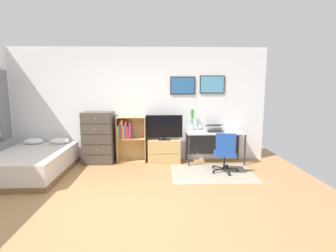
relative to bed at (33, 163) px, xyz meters
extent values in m
plane|color=#A87A4C|center=(2.08, -1.38, -0.25)|extent=(7.20, 7.20, 0.00)
cube|color=white|center=(2.08, 1.05, 1.10)|extent=(6.12, 0.06, 2.70)
cube|color=black|center=(3.15, 1.00, 1.56)|extent=(0.59, 0.02, 0.42)
cube|color=#285B93|center=(3.15, 0.99, 1.56)|extent=(0.55, 0.01, 0.38)
cube|color=black|center=(3.85, 1.00, 1.59)|extent=(0.59, 0.02, 0.42)
cube|color=#4C93B7|center=(3.85, 0.99, 1.59)|extent=(0.55, 0.01, 0.38)
cube|color=slate|center=(-0.85, 0.62, 1.13)|extent=(0.05, 0.40, 1.54)
cube|color=#9E937F|center=(3.69, -0.07, -0.24)|extent=(1.70, 1.20, 0.01)
cube|color=brown|center=(0.00, -0.02, -0.20)|extent=(1.37, 2.01, 0.10)
cube|color=silver|center=(0.00, -0.02, 0.04)|extent=(1.33, 1.97, 0.38)
ellipsoid|color=white|center=(-0.31, 0.72, 0.30)|extent=(0.44, 0.29, 0.14)
ellipsoid|color=white|center=(0.28, 0.73, 0.30)|extent=(0.44, 0.29, 0.14)
cube|color=#4C4238|center=(1.17, 0.78, 0.35)|extent=(0.70, 0.42, 1.20)
cube|color=#493F35|center=(1.17, 0.57, -0.12)|extent=(0.66, 0.01, 0.22)
sphere|color=#A59E8C|center=(1.17, 0.55, -0.12)|extent=(0.03, 0.03, 0.03)
cube|color=#493F35|center=(1.17, 0.57, 0.12)|extent=(0.66, 0.01, 0.22)
sphere|color=#A59E8C|center=(1.17, 0.55, 0.12)|extent=(0.03, 0.03, 0.03)
cube|color=#493F35|center=(1.17, 0.57, 0.35)|extent=(0.66, 0.01, 0.22)
sphere|color=#A59E8C|center=(1.17, 0.55, 0.35)|extent=(0.03, 0.03, 0.03)
cube|color=#493F35|center=(1.17, 0.57, 0.59)|extent=(0.66, 0.01, 0.22)
sphere|color=#A59E8C|center=(1.17, 0.55, 0.59)|extent=(0.03, 0.03, 0.03)
cube|color=#493F35|center=(1.17, 0.57, 0.83)|extent=(0.66, 0.01, 0.22)
sphere|color=#A59E8C|center=(1.17, 0.55, 0.83)|extent=(0.03, 0.03, 0.03)
cube|color=tan|center=(1.60, 0.84, 0.29)|extent=(0.02, 0.30, 1.08)
cube|color=tan|center=(2.25, 0.84, 0.29)|extent=(0.02, 0.30, 1.08)
cube|color=tan|center=(1.93, 0.84, -0.24)|extent=(0.67, 0.30, 0.02)
cube|color=tan|center=(1.93, 0.84, 0.32)|extent=(0.64, 0.30, 0.02)
cube|color=tan|center=(1.93, 0.84, 0.83)|extent=(0.64, 0.30, 0.02)
cube|color=tan|center=(1.93, 0.99, 0.29)|extent=(0.67, 0.01, 1.08)
cube|color=gold|center=(1.63, 0.80, 0.48)|extent=(0.03, 0.20, 0.30)
cube|color=#2D8C4C|center=(1.66, 0.80, 0.50)|extent=(0.02, 0.19, 0.35)
cube|color=#8C388C|center=(1.70, 0.79, 0.54)|extent=(0.04, 0.18, 0.42)
cube|color=orange|center=(1.73, 0.82, 0.55)|extent=(0.02, 0.24, 0.45)
cube|color=gold|center=(1.76, 0.82, 0.47)|extent=(0.02, 0.23, 0.30)
cube|color=#1E519E|center=(1.78, 0.81, 0.50)|extent=(0.02, 0.22, 0.36)
cube|color=red|center=(1.82, 0.80, 0.53)|extent=(0.04, 0.19, 0.42)
cube|color=red|center=(1.86, 0.79, 0.47)|extent=(0.03, 0.18, 0.30)
cube|color=#8C388C|center=(1.91, 0.80, 0.52)|extent=(0.04, 0.19, 0.39)
cube|color=tan|center=(2.70, 0.79, 0.02)|extent=(0.76, 0.40, 0.54)
cube|color=tan|center=(2.70, 0.59, 0.02)|extent=(0.76, 0.01, 0.02)
cube|color=black|center=(2.70, 0.77, 0.31)|extent=(0.28, 0.16, 0.02)
cube|color=black|center=(2.70, 0.77, 0.34)|extent=(0.06, 0.04, 0.05)
cube|color=black|center=(2.70, 0.77, 0.62)|extent=(0.86, 0.02, 0.53)
cube|color=black|center=(2.70, 0.76, 0.62)|extent=(0.83, 0.01, 0.50)
cube|color=silver|center=(3.89, 0.71, 0.48)|extent=(1.34, 0.56, 0.03)
cube|color=#2D2D30|center=(3.25, 0.46, 0.11)|extent=(0.03, 0.03, 0.71)
cube|color=#2D2D30|center=(4.53, 0.46, 0.11)|extent=(0.03, 0.03, 0.71)
cube|color=#2D2D30|center=(3.25, 0.96, 0.11)|extent=(0.03, 0.03, 0.71)
cube|color=#2D2D30|center=(4.53, 0.96, 0.11)|extent=(0.03, 0.03, 0.71)
cube|color=#2D2D30|center=(3.89, 0.98, 0.14)|extent=(1.28, 0.02, 0.50)
cylinder|color=#232326|center=(4.24, 0.00, -0.22)|extent=(0.05, 0.05, 0.05)
cube|color=#232326|center=(4.10, 0.02, -0.18)|extent=(0.28, 0.08, 0.02)
cylinder|color=#232326|center=(4.09, 0.29, -0.22)|extent=(0.05, 0.05, 0.05)
cube|color=#232326|center=(4.03, 0.17, -0.18)|extent=(0.16, 0.26, 0.02)
cylinder|color=#232326|center=(3.77, 0.25, -0.22)|extent=(0.05, 0.05, 0.05)
cube|color=#232326|center=(3.86, 0.15, -0.18)|extent=(0.22, 0.22, 0.02)
cylinder|color=#232326|center=(3.71, -0.08, -0.22)|extent=(0.05, 0.05, 0.05)
cube|color=#232326|center=(3.84, -0.01, -0.18)|extent=(0.26, 0.15, 0.02)
cylinder|color=#232326|center=(4.00, -0.23, -0.22)|extent=(0.05, 0.05, 0.05)
cube|color=#232326|center=(3.98, -0.09, -0.18)|extent=(0.07, 0.28, 0.02)
cylinder|color=#232326|center=(3.96, 0.05, -0.02)|extent=(0.04, 0.04, 0.30)
cube|color=#1E479E|center=(3.96, 0.05, 0.15)|extent=(0.51, 0.51, 0.03)
cube|color=#1E479E|center=(3.93, -0.15, 0.39)|extent=(0.40, 0.10, 0.45)
cube|color=black|center=(3.90, 0.72, 0.50)|extent=(0.39, 0.27, 0.01)
cube|color=black|center=(3.90, 0.72, 0.51)|extent=(0.36, 0.25, 0.00)
cube|color=black|center=(3.89, 0.88, 0.62)|extent=(0.39, 0.25, 0.07)
cube|color=black|center=(3.89, 0.87, 0.62)|extent=(0.36, 0.23, 0.06)
ellipsoid|color=silver|center=(4.18, 0.69, 0.51)|extent=(0.06, 0.10, 0.03)
cylinder|color=silver|center=(3.37, 0.90, 0.57)|extent=(0.09, 0.09, 0.16)
cylinder|color=#3D8438|center=(3.38, 0.91, 0.76)|extent=(0.01, 0.01, 0.43)
sphere|color=#308B2C|center=(3.38, 0.91, 0.97)|extent=(0.07, 0.07, 0.07)
cylinder|color=#3D8438|center=(3.38, 0.92, 0.69)|extent=(0.01, 0.01, 0.29)
sphere|color=#308B2C|center=(3.38, 0.92, 0.83)|extent=(0.07, 0.07, 0.07)
cylinder|color=#3D8438|center=(3.36, 0.92, 0.75)|extent=(0.01, 0.01, 0.42)
sphere|color=#308B2C|center=(3.36, 0.92, 0.96)|extent=(0.07, 0.07, 0.07)
cylinder|color=#3D8438|center=(3.37, 0.90, 0.74)|extent=(0.01, 0.01, 0.39)
sphere|color=#308B2C|center=(3.37, 0.90, 0.93)|extent=(0.07, 0.07, 0.07)
cylinder|color=#3D8438|center=(3.38, 0.89, 0.73)|extent=(0.01, 0.01, 0.37)
sphere|color=#308B2C|center=(3.38, 0.89, 0.91)|extent=(0.07, 0.07, 0.07)
cylinder|color=silver|center=(3.53, 0.68, 0.50)|extent=(0.06, 0.06, 0.01)
cylinder|color=silver|center=(3.53, 0.68, 0.55)|extent=(0.01, 0.01, 0.10)
cone|color=silver|center=(3.53, 0.68, 0.64)|extent=(0.07, 0.07, 0.07)
camera|label=1|loc=(2.61, -5.17, 1.54)|focal=27.52mm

